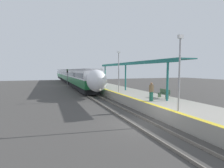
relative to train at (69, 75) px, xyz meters
The scene contains 11 objects.
ground_plane 42.71m from the train, 90.00° to the right, with size 120.00×120.00×0.00m, color #423F3D.
rail_left 42.71m from the train, 90.97° to the right, with size 0.08×90.00×0.15m, color slate.
rail_right 42.71m from the train, 89.03° to the right, with size 0.08×90.00×0.15m, color slate.
train is the anchor object (origin of this frame).
platform_right 42.86m from the train, 84.84° to the right, with size 4.39×64.00×1.02m.
platform_bench 39.05m from the train, 82.97° to the right, with size 0.44×1.59×0.89m.
person_waiting 39.84m from the train, 86.20° to the right, with size 0.36×0.22×1.69m.
railway_signal 15.70m from the train, 97.56° to the right, with size 0.28×0.28×4.00m.
lamppost_near 43.81m from the train, 87.10° to the right, with size 0.36×0.20×5.14m.
lamppost_mid 33.25m from the train, 86.17° to the right, with size 0.36×0.20×5.14m.
station_canopy 31.62m from the train, 81.51° to the right, with size 2.02×20.92×3.84m.
Camera 1 is at (-6.23, -10.53, 3.81)m, focal length 28.00 mm.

